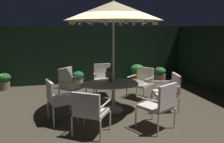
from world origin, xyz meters
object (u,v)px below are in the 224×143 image
(patio_chair_west, at_px, (57,97))
(potted_plant_front_corner, at_px, (4,81))
(centerpiece_planter, at_px, (110,73))
(potted_plant_left_near, at_px, (160,74))
(patio_chair_south, at_px, (103,77))
(patio_chair_east, at_px, (169,90))
(potted_plant_back_center, at_px, (137,72))
(patio_chair_northeast, at_px, (160,103))
(patio_dining_table, at_px, (113,88))
(patio_chair_southeast, at_px, (142,81))
(patio_umbrella, at_px, (114,11))
(potted_plant_right_far, at_px, (78,78))
(patio_chair_southwest, at_px, (70,83))
(patio_chair_north, at_px, (89,110))

(patio_chair_west, relative_size, potted_plant_front_corner, 1.66)
(centerpiece_planter, distance_m, potted_plant_left_near, 3.77)
(centerpiece_planter, height_order, patio_chair_south, centerpiece_planter)
(patio_chair_east, distance_m, potted_plant_back_center, 3.20)
(patio_chair_northeast, distance_m, potted_plant_left_near, 4.47)
(patio_chair_east, bearing_deg, patio_dining_table, 168.37)
(centerpiece_planter, bearing_deg, patio_chair_southeast, 32.04)
(patio_umbrella, bearing_deg, potted_plant_right_far, 103.17)
(patio_chair_west, distance_m, potted_plant_left_near, 5.10)
(patio_dining_table, relative_size, patio_chair_southwest, 1.72)
(patio_dining_table, bearing_deg, potted_plant_front_corner, 138.68)
(potted_plant_front_corner, bearing_deg, patio_chair_west, -60.41)
(patio_chair_northeast, relative_size, potted_plant_front_corner, 1.72)
(centerpiece_planter, bearing_deg, potted_plant_front_corner, 139.80)
(patio_umbrella, height_order, patio_chair_northeast, patio_umbrella)
(patio_umbrella, distance_m, patio_chair_south, 2.47)
(patio_chair_east, bearing_deg, patio_chair_southeast, 103.23)
(centerpiece_planter, relative_size, patio_chair_south, 0.41)
(patio_chair_west, bearing_deg, potted_plant_back_center, 45.79)
(patio_chair_north, relative_size, patio_chair_west, 0.94)
(patio_chair_southwest, relative_size, potted_plant_left_near, 1.70)
(patio_chair_southeast, height_order, potted_plant_left_near, patio_chair_southeast)
(patio_dining_table, height_order, potted_plant_back_center, patio_dining_table)
(potted_plant_back_center, bearing_deg, centerpiece_planter, -123.19)
(potted_plant_front_corner, bearing_deg, potted_plant_back_center, 0.23)
(patio_umbrella, relative_size, potted_plant_front_corner, 4.80)
(patio_chair_southeast, xyz_separation_m, patio_chair_west, (-2.58, -1.27, 0.06))
(patio_chair_southwest, height_order, potted_plant_left_near, patio_chair_southwest)
(patio_chair_north, height_order, patio_chair_southeast, patio_chair_north)
(patio_dining_table, relative_size, patio_chair_southeast, 1.86)
(centerpiece_planter, relative_size, patio_chair_southwest, 0.41)
(patio_chair_north, bearing_deg, patio_chair_southwest, 96.67)
(patio_chair_north, relative_size, potted_plant_back_center, 1.31)
(potted_plant_front_corner, xyz_separation_m, potted_plant_back_center, (4.99, 0.02, 0.06))
(patio_umbrella, bearing_deg, centerpiece_planter, 107.30)
(patio_chair_west, height_order, potted_plant_left_near, patio_chair_west)
(patio_dining_table, distance_m, patio_chair_southeast, 1.48)
(patio_chair_southwest, distance_m, potted_plant_front_corner, 2.87)
(patio_umbrella, xyz_separation_m, potted_plant_right_far, (-0.66, 2.82, -2.25))
(patio_chair_northeast, bearing_deg, centerpiece_planter, 116.35)
(patio_chair_south, relative_size, potted_plant_back_center, 1.40)
(patio_chair_northeast, distance_m, patio_chair_south, 2.86)
(patio_dining_table, distance_m, potted_plant_back_center, 3.37)
(patio_chair_southeast, bearing_deg, patio_chair_east, -76.77)
(patio_chair_southwest, xyz_separation_m, potted_plant_right_far, (0.41, 1.80, -0.27))
(centerpiece_planter, bearing_deg, patio_dining_table, -72.71)
(patio_chair_southeast, distance_m, potted_plant_front_corner, 4.83)
(patio_chair_south, height_order, potted_plant_front_corner, patio_chair_south)
(patio_chair_north, height_order, patio_chair_northeast, patio_chair_northeast)
(patio_dining_table, distance_m, potted_plant_right_far, 2.91)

